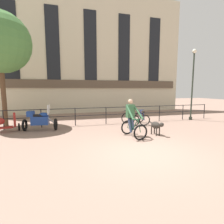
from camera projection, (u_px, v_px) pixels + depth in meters
name	position (u px, v px, depth m)	size (l,w,h in m)	color
ground_plane	(144.00, 153.00, 5.94)	(60.00, 60.00, 0.00)	#8E7060
canal_railing	(106.00, 113.00, 10.80)	(15.05, 0.05, 1.05)	black
building_facade	(90.00, 53.00, 15.71)	(18.00, 0.72, 10.73)	beige
cyclist_with_bike	(132.00, 120.00, 7.91)	(0.84, 1.26, 1.70)	black
dog	(157.00, 125.00, 8.18)	(0.39, 0.94, 0.66)	#332D28
parked_motorcycle	(40.00, 120.00, 9.06)	(1.74, 0.86, 1.35)	black
parked_bicycle_near_lamp	(130.00, 119.00, 10.59)	(0.79, 1.18, 0.86)	black
parked_bicycle_mid_left	(142.00, 118.00, 10.81)	(0.82, 1.20, 0.86)	black
parked_scooter	(4.00, 123.00, 8.69)	(1.34, 0.72, 0.96)	black
street_lamp	(193.00, 81.00, 11.98)	(0.28, 0.28, 4.82)	#2D382D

